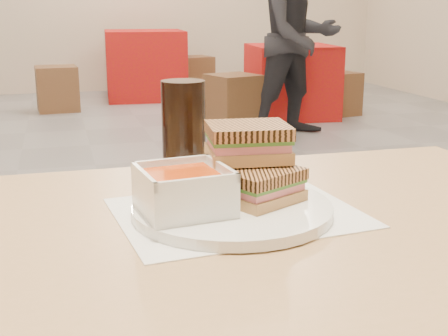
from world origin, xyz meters
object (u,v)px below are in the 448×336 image
object	(u,v)px
bg_chair_1l	(233,100)
bg_chair_1r	(336,93)
bg_table_1	(291,81)
bg_table_2	(145,65)
patron_b	(300,37)
main_table	(199,308)
bg_chair_2l	(57,89)
bg_chair_2r	(193,75)
cola_glass	(184,128)
soup_bowl	(184,192)
panini_lower	(261,185)
plate	(232,209)

from	to	relation	value
bg_chair_1l	bg_chair_1r	xyz separation A→B (m)	(1.13, 0.24, -0.02)
bg_table_1	bg_chair_1l	distance (m)	0.72
bg_table_2	bg_chair_1r	size ratio (longest dim) A/B	2.15
bg_chair_1l	patron_b	xyz separation A→B (m)	(0.40, -0.56, 0.57)
main_table	bg_chair_1l	distance (m)	4.66
bg_chair_2l	bg_chair_2r	distance (m)	1.80
patron_b	bg_chair_2r	bearing A→B (deg)	96.97
patron_b	main_table	bearing A→B (deg)	-114.17
cola_glass	bg_chair_1l	xyz separation A→B (m)	(1.31, 4.16, -0.61)
main_table	bg_table_1	bearing A→B (deg)	66.90
soup_bowl	cola_glass	size ratio (longest dim) A/B	0.79
panini_lower	bg_chair_1r	xyz separation A→B (m)	(2.38, 4.64, -0.58)
bg_chair_1l	bg_chair_2l	world-z (taller)	bg_chair_2l
panini_lower	bg_chair_2l	xyz separation A→B (m)	(-0.28, 5.60, -0.56)
soup_bowl	panini_lower	xyz separation A→B (m)	(0.11, 0.01, -0.00)
panini_lower	plate	bearing A→B (deg)	-177.12
bg_table_1	bg_chair_2r	world-z (taller)	bg_table_1
soup_bowl	bg_chair_2l	world-z (taller)	soup_bowl
plate	bg_table_2	bearing A→B (deg)	83.04
bg_chair_1r	bg_chair_2r	size ratio (longest dim) A/B	0.91
bg_chair_1l	panini_lower	bearing A→B (deg)	-105.83
bg_table_1	patron_b	xyz separation A→B (m)	(-0.26, -0.82, 0.46)
main_table	bg_chair_1r	world-z (taller)	main_table
bg_table_1	bg_chair_2l	size ratio (longest dim) A/B	1.86
plate	panini_lower	distance (m)	0.05
panini_lower	patron_b	world-z (taller)	patron_b
panini_lower	bg_table_1	distance (m)	5.06
bg_chair_1l	bg_chair_1r	size ratio (longest dim) A/B	1.16
bg_chair_1r	cola_glass	bearing A→B (deg)	-119.00
plate	cola_glass	bearing A→B (deg)	94.37
main_table	plate	world-z (taller)	plate
bg_chair_1l	bg_table_1	bearing A→B (deg)	21.82
bg_table_2	bg_chair_2l	xyz separation A→B (m)	(-1.00, -0.63, -0.16)
bg_chair_1l	bg_chair_2r	world-z (taller)	bg_chair_2r
plate	soup_bowl	bearing A→B (deg)	-170.49
soup_bowl	bg_chair_2l	distance (m)	5.65
cola_glass	bg_table_2	xyz separation A→B (m)	(0.78, 6.00, -0.44)
bg_table_1	main_table	bearing A→B (deg)	-113.10
main_table	soup_bowl	world-z (taller)	soup_bowl
main_table	patron_b	world-z (taller)	patron_b
bg_table_1	bg_chair_1r	bearing A→B (deg)	-3.09
cola_glass	bg_chair_1l	size ratio (longest dim) A/B	0.32
main_table	plate	distance (m)	0.14
bg_table_2	bg_chair_2l	distance (m)	1.19
panini_lower	bg_chair_2l	size ratio (longest dim) A/B	0.30
bg_chair_1l	bg_chair_2r	distance (m)	2.02
bg_chair_1r	plate	bearing A→B (deg)	-117.55
cola_glass	bg_table_2	size ratio (longest dim) A/B	0.17
main_table	bg_chair_1r	xyz separation A→B (m)	(2.48, 4.68, -0.43)
cola_glass	patron_b	bearing A→B (deg)	64.69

